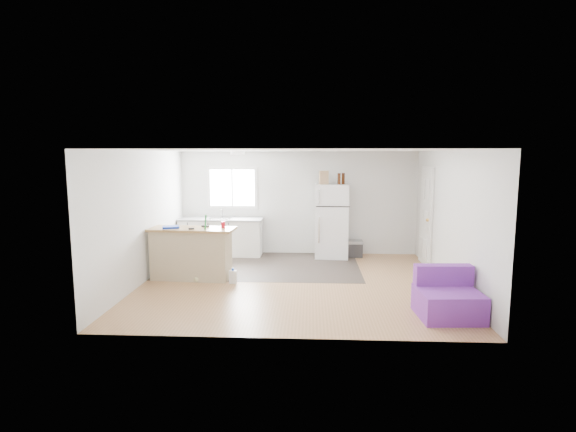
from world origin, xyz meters
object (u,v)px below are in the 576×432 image
Objects in this scene: kitchen_cabinets at (221,236)px; purple_seat at (447,299)px; red_cup at (223,225)px; peninsula at (192,253)px; cleaner_jug at (233,277)px; blue_tray at (171,227)px; cooler at (352,248)px; bottle_left at (339,179)px; bottle_right at (343,179)px; mop at (199,269)px; refrigerator at (332,221)px; cardboard_box at (324,178)px.

kitchen_cabinets reaches higher than purple_seat.
purple_seat is at bearing -26.72° from red_cup.
peninsula is 13.48× the size of red_cup.
blue_tray reaches higher than cleaner_jug.
peninsula is at bearing -148.46° from cooler.
bottle_left reaches higher than kitchen_cabinets.
bottle_left is 1.00× the size of bottle_right.
cleaner_jug is 1.13× the size of bottle_left.
red_cup is at bearing 8.50° from peninsula.
bottle_left is (2.67, 2.04, 1.56)m from mop.
red_cup reaches higher than cleaner_jug.
peninsula is at bearing -93.58° from kitchen_cabinets.
purple_seat is at bearing -71.23° from bottle_right.
bottle_left is (2.25, 1.82, 0.76)m from red_cup.
blue_tray is 3.82m from bottle_left.
cooler is 3.92m from purple_seat.
red_cup is at bearing -141.15° from bottle_right.
cooler is (3.02, -0.01, -0.25)m from kitchen_cabinets.
bottle_right is at bearing 38.85° from red_cup.
red_cup is at bearing -141.07° from bottle_left.
refrigerator is at bearing 42.06° from red_cup.
kitchen_cabinets is 3.11m from bottle_right.
bottle_right is (-0.22, -0.06, 1.60)m from cooler.
purple_seat is at bearing -69.52° from bottle_left.
cardboard_box reaches higher than cooler.
cardboard_box reaches higher than peninsula.
cooler is 0.39× the size of mop.
bottle_left is at bearing -26.95° from refrigerator.
purple_seat is at bearing -65.21° from cardboard_box.
kitchen_cabinets is 3.02m from bottle_left.
bottle_right reaches higher than cooler.
peninsula is 3.77m from cooler.
peninsula reaches higher than purple_seat.
cardboard_box is (1.92, 1.86, 0.79)m from red_cup.
red_cup is (0.42, 0.22, 0.80)m from mop.
blue_tray is at bearing -146.21° from cardboard_box.
peninsula is at bearing 4.85° from blue_tray.
cleaner_jug is (-3.39, 1.50, -0.13)m from purple_seat.
bottle_right reaches higher than peninsula.
bottle_right reaches higher than refrigerator.
mop is (0.03, -2.19, -0.21)m from kitchen_cabinets.
peninsula is 0.95m from cleaner_jug.
bottle_left is at bearing -157.89° from cooler.
refrigerator is 1.86× the size of purple_seat.
bottle_left is at bearing 107.06° from purple_seat.
red_cup reaches higher than blue_tray.
kitchen_cabinets reaches higher than cooler.
peninsula is 5.39× the size of cardboard_box.
refrigerator is 6.66× the size of bottle_right.
cooler is (3.18, 2.00, -0.30)m from peninsula.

